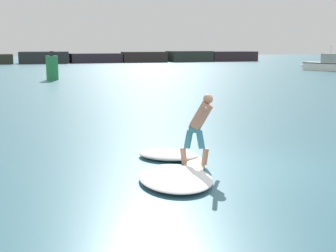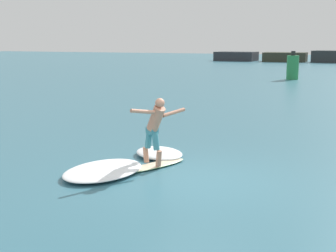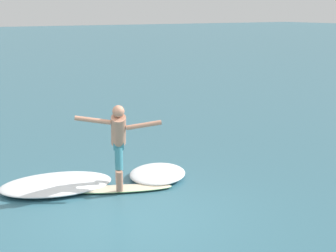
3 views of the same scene
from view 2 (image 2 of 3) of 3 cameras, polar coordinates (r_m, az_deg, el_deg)
ground_plane at (r=10.53m, az=3.26°, el=-6.59°), size 200.00×200.00×0.00m
surfboard at (r=11.51m, az=-2.07°, el=-4.91°), size 1.27×2.21×0.21m
surfer at (r=11.21m, az=-1.57°, el=0.07°), size 0.97×1.49×1.67m
channel_marker_buoy at (r=39.08m, az=14.95°, el=6.94°), size 0.95×0.95×2.27m
wave_foam_at_tail at (r=11.07m, az=-7.90°, el=-5.36°), size 1.78×2.39×0.18m
wave_foam_at_nose at (r=12.58m, az=-1.08°, el=-3.32°), size 1.94×1.89×0.19m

